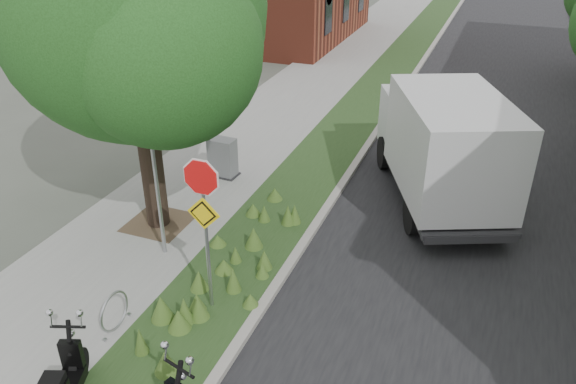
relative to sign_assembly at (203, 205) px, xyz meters
name	(u,v)px	position (x,y,z in m)	size (l,w,h in m)	color
ground	(267,349)	(1.40, -0.58, -2.33)	(120.00, 120.00, 0.00)	#4C5147
sidewalk_near	(268,121)	(-2.85, 9.42, -2.27)	(3.50, 60.00, 0.12)	gray
verge	(344,132)	(-0.10, 9.42, -2.27)	(2.00, 60.00, 0.12)	#243F1B
kerb_near	(374,136)	(0.90, 9.42, -2.26)	(0.20, 60.00, 0.13)	#9E9991
road	(486,154)	(4.40, 9.42, -2.32)	(7.00, 60.00, 0.01)	black
street_tree_main	(132,21)	(-2.68, 2.28, 2.48)	(6.21, 5.54, 7.66)	black
bare_post	(155,170)	(-1.80, 1.22, -0.21)	(0.08, 0.08, 4.00)	#A5A8AD
bike_hoop	(114,311)	(-1.30, -1.18, -1.83)	(0.06, 0.78, 0.77)	#A5A8AD
sign_assembly	(203,205)	(0.00, 0.00, 0.00)	(0.94, 0.08, 3.22)	#A5A8AD
box_truck	(443,142)	(3.37, 5.96, -0.69)	(4.14, 5.93, 2.51)	#262628
utility_cabinet	(223,158)	(-2.32, 5.05, -1.69)	(0.84, 0.58, 1.08)	#262628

